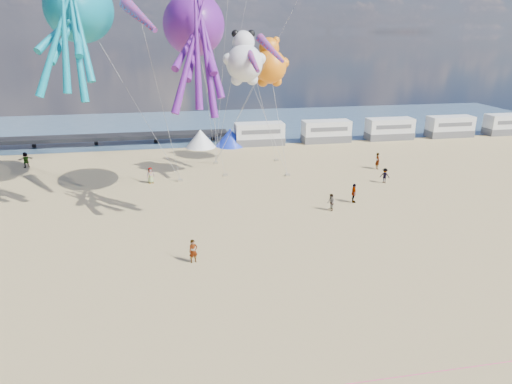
% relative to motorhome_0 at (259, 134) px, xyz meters
% --- Properties ---
extents(ground, '(120.00, 120.00, 0.00)m').
position_rel_motorhome_0_xyz_m(ground, '(-6.00, -40.00, -1.50)').
color(ground, tan).
rests_on(ground, ground).
extents(water, '(120.00, 120.00, 0.00)m').
position_rel_motorhome_0_xyz_m(water, '(-6.00, 15.00, -1.48)').
color(water, '#3C5872').
rests_on(water, ground).
extents(pier, '(60.00, 3.00, 0.50)m').
position_rel_motorhome_0_xyz_m(pier, '(-34.00, 4.00, -0.50)').
color(pier, black).
rests_on(pier, ground).
extents(motorhome_0, '(6.60, 2.50, 3.00)m').
position_rel_motorhome_0_xyz_m(motorhome_0, '(0.00, 0.00, 0.00)').
color(motorhome_0, silver).
rests_on(motorhome_0, ground).
extents(motorhome_1, '(6.60, 2.50, 3.00)m').
position_rel_motorhome_0_xyz_m(motorhome_1, '(9.50, 0.00, 0.00)').
color(motorhome_1, silver).
rests_on(motorhome_1, ground).
extents(motorhome_2, '(6.60, 2.50, 3.00)m').
position_rel_motorhome_0_xyz_m(motorhome_2, '(19.00, 0.00, 0.00)').
color(motorhome_2, silver).
rests_on(motorhome_2, ground).
extents(motorhome_3, '(6.60, 2.50, 3.00)m').
position_rel_motorhome_0_xyz_m(motorhome_3, '(28.50, 0.00, 0.00)').
color(motorhome_3, silver).
rests_on(motorhome_3, ground).
extents(motorhome_4, '(6.60, 2.50, 3.00)m').
position_rel_motorhome_0_xyz_m(motorhome_4, '(38.00, 0.00, 0.00)').
color(motorhome_4, silver).
rests_on(motorhome_4, ground).
extents(tent_white, '(4.00, 4.00, 2.40)m').
position_rel_motorhome_0_xyz_m(tent_white, '(-8.00, 0.00, -0.30)').
color(tent_white, white).
rests_on(tent_white, ground).
extents(tent_blue, '(4.00, 4.00, 2.40)m').
position_rel_motorhome_0_xyz_m(tent_blue, '(-4.00, 0.00, -0.30)').
color(tent_blue, '#1933CC').
rests_on(tent_blue, ground).
extents(standing_person, '(0.68, 0.54, 1.63)m').
position_rel_motorhome_0_xyz_m(standing_person, '(-10.69, -32.44, -0.68)').
color(standing_person, tan).
rests_on(standing_person, ground).
extents(beachgoer_0, '(0.69, 0.55, 1.65)m').
position_rel_motorhome_0_xyz_m(beachgoer_0, '(-14.06, -14.55, -0.67)').
color(beachgoer_0, '#7F6659').
rests_on(beachgoer_0, ground).
extents(beachgoer_1, '(0.48, 0.74, 1.50)m').
position_rel_motorhome_0_xyz_m(beachgoer_1, '(1.46, -25.15, -0.75)').
color(beachgoer_1, '#7F6659').
rests_on(beachgoer_1, ground).
extents(beachgoer_2, '(0.94, 0.88, 1.54)m').
position_rel_motorhome_0_xyz_m(beachgoer_2, '(9.44, -18.77, -0.73)').
color(beachgoer_2, '#7F6659').
rests_on(beachgoer_2, ground).
extents(beachgoer_3, '(0.95, 1.28, 1.77)m').
position_rel_motorhome_0_xyz_m(beachgoer_3, '(4.15, -23.62, -0.61)').
color(beachgoer_3, '#7F6659').
rests_on(beachgoer_3, ground).
extents(beachgoer_4, '(1.12, 0.89, 1.78)m').
position_rel_motorhome_0_xyz_m(beachgoer_4, '(-28.21, -6.10, -0.61)').
color(beachgoer_4, '#7F6659').
rests_on(beachgoer_4, ground).
extents(beachgoer_5, '(0.61, 1.75, 1.86)m').
position_rel_motorhome_0_xyz_m(beachgoer_5, '(10.86, -13.92, -0.57)').
color(beachgoer_5, '#7F6659').
rests_on(beachgoer_5, ground).
extents(sandbag_a, '(0.50, 0.35, 0.22)m').
position_rel_motorhome_0_xyz_m(sandbag_a, '(-11.09, -14.51, -1.39)').
color(sandbag_a, gray).
rests_on(sandbag_a, ground).
extents(sandbag_b, '(0.50, 0.35, 0.22)m').
position_rel_motorhome_0_xyz_m(sandbag_b, '(-6.33, -13.55, -1.39)').
color(sandbag_b, gray).
rests_on(sandbag_b, ground).
extents(sandbag_c, '(0.50, 0.35, 0.22)m').
position_rel_motorhome_0_xyz_m(sandbag_c, '(0.25, -14.70, -1.39)').
color(sandbag_c, gray).
rests_on(sandbag_c, ground).
extents(sandbag_d, '(0.50, 0.35, 0.22)m').
position_rel_motorhome_0_xyz_m(sandbag_d, '(0.43, -8.60, -1.39)').
color(sandbag_d, gray).
rests_on(sandbag_d, ground).
extents(sandbag_e, '(0.50, 0.35, 0.22)m').
position_rel_motorhome_0_xyz_m(sandbag_e, '(-6.84, -8.43, -1.39)').
color(sandbag_e, gray).
rests_on(sandbag_e, ground).
extents(kite_octopus_teal, '(6.70, 11.56, 12.41)m').
position_rel_motorhome_0_xyz_m(kite_octopus_teal, '(-18.90, -15.40, 15.01)').
color(kite_octopus_teal, '#098399').
extents(kite_octopus_purple, '(5.08, 10.46, 11.63)m').
position_rel_motorhome_0_xyz_m(kite_octopus_purple, '(-9.32, -19.54, 13.67)').
color(kite_octopus_purple, '#611982').
extents(kite_panda, '(4.71, 4.48, 6.12)m').
position_rel_motorhome_0_xyz_m(kite_panda, '(-4.36, -14.94, 10.25)').
color(kite_panda, silver).
extents(kite_teddy_orange, '(5.56, 5.41, 6.24)m').
position_rel_motorhome_0_xyz_m(kite_teddy_orange, '(-0.71, -9.64, 9.52)').
color(kite_teddy_orange, orange).
extents(windsock_left, '(3.49, 5.99, 6.07)m').
position_rel_motorhome_0_xyz_m(windsock_left, '(-13.57, -20.61, 14.25)').
color(windsock_left, red).
extents(windsock_mid, '(1.54, 6.46, 6.39)m').
position_rel_motorhome_0_xyz_m(windsock_mid, '(-4.04, -16.12, 11.16)').
color(windsock_mid, red).
extents(windsock_right, '(2.60, 4.59, 4.60)m').
position_rel_motorhome_0_xyz_m(windsock_right, '(-1.47, -13.67, 11.47)').
color(windsock_right, red).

